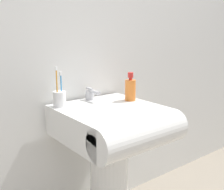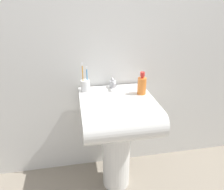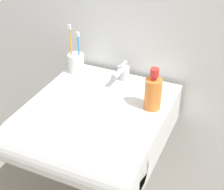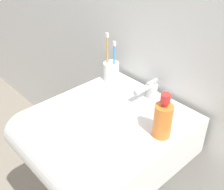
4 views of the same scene
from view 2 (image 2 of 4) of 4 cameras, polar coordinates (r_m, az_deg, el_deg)
The scene contains 7 objects.
ground_plane at distance 1.96m, azimuth 1.04°, elevation -21.64°, with size 6.00×6.00×0.00m, color gray.
wall_back at distance 1.66m, azimuth -0.73°, elevation 17.08°, with size 5.00×0.05×2.40m, color silver.
sink_pedestal at distance 1.76m, azimuth 1.12°, elevation -14.78°, with size 0.21×0.21×0.60m, color white.
sink_basin at distance 1.49m, azimuth 1.71°, elevation -4.73°, with size 0.51×0.58×0.16m.
faucet at distance 1.67m, azimuth 0.30°, elevation 2.97°, with size 0.05×0.13×0.07m.
toothbrush_cup at distance 1.62m, azimuth -6.97°, elevation 2.56°, with size 0.07×0.07×0.22m.
soap_bottle at distance 1.57m, azimuth 7.80°, elevation 2.54°, with size 0.06×0.06×0.16m.
Camera 2 is at (-0.28, -1.34, 1.41)m, focal length 35.00 mm.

